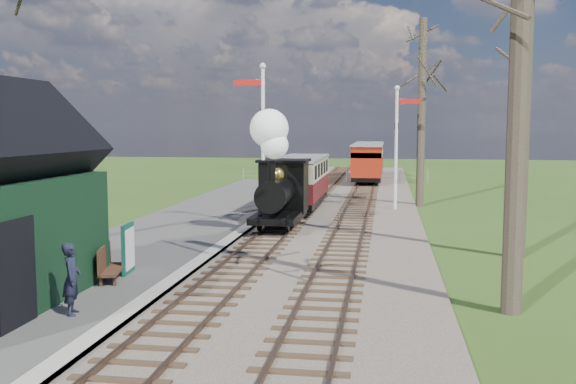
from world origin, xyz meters
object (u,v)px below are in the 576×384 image
(red_carriage_b, at_px, (369,158))
(person, at_px, (72,279))
(semaphore_far, at_px, (398,138))
(coach, at_px, (301,179))
(sign_board, at_px, (128,249))
(bench, at_px, (108,264))
(semaphore_near, at_px, (261,133))
(red_carriage_a, at_px, (367,162))
(locomotive, at_px, (279,179))

(red_carriage_b, xyz_separation_m, person, (-4.78, -36.81, -0.58))
(semaphore_far, xyz_separation_m, coach, (-4.37, -0.56, -1.90))
(semaphore_far, distance_m, sign_board, 16.29)
(red_carriage_b, bearing_deg, bench, -98.88)
(red_carriage_b, relative_size, person, 3.56)
(semaphore_near, height_order, semaphore_far, semaphore_near)
(bench, bearing_deg, red_carriage_a, 79.44)
(semaphore_near, bearing_deg, semaphore_far, 49.40)
(sign_board, height_order, person, person)
(locomotive, relative_size, red_carriage_b, 0.84)
(semaphore_far, xyz_separation_m, bench, (-7.09, -15.29, -2.76))
(person, bearing_deg, locomotive, -27.03)
(sign_board, bearing_deg, semaphore_far, 64.71)
(locomotive, distance_m, red_carriage_b, 25.48)
(red_carriage_a, relative_size, sign_board, 4.06)
(bench, height_order, person, person)
(locomotive, relative_size, red_carriage_a, 0.84)
(semaphore_near, distance_m, person, 12.47)
(locomotive, xyz_separation_m, person, (-2.17, -11.47, -1.07))
(locomotive, bearing_deg, coach, 89.89)
(semaphore_near, xyz_separation_m, locomotive, (0.76, -0.62, -1.64))
(locomotive, distance_m, bench, 9.18)
(red_carriage_a, relative_size, red_carriage_b, 1.00)
(sign_board, bearing_deg, locomotive, 72.58)
(locomotive, relative_size, sign_board, 3.42)
(semaphore_far, relative_size, locomotive, 1.34)
(coach, relative_size, sign_board, 5.47)
(red_carriage_b, xyz_separation_m, sign_board, (-5.10, -33.27, -0.67))
(sign_board, height_order, bench, sign_board)
(red_carriage_a, bearing_deg, locomotive, -97.50)
(semaphore_far, height_order, person, semaphore_far)
(red_carriage_a, distance_m, bench, 29.01)
(sign_board, bearing_deg, coach, 79.87)
(coach, height_order, bench, coach)
(locomotive, xyz_separation_m, red_carriage_a, (2.61, 19.84, -0.49))
(coach, xyz_separation_m, person, (-2.18, -17.53, -0.54))
(semaphore_far, relative_size, sign_board, 4.57)
(person, bearing_deg, coach, -23.42)
(locomotive, bearing_deg, red_carriage_a, 82.50)
(bench, relative_size, person, 1.07)
(semaphore_near, distance_m, red_carriage_b, 25.04)
(semaphore_far, bearing_deg, sign_board, -115.29)
(semaphore_near, bearing_deg, person, -96.66)
(sign_board, relative_size, bench, 0.82)
(coach, relative_size, person, 4.80)
(coach, height_order, person, coach)
(locomotive, height_order, person, locomotive)
(semaphore_far, relative_size, bench, 3.76)
(semaphore_near, height_order, person, semaphore_near)
(person, bearing_deg, sign_board, -11.19)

